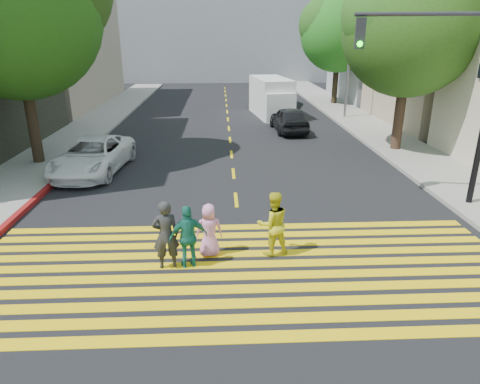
{
  "coord_description": "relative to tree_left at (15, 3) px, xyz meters",
  "views": [
    {
      "loc": [
        -0.49,
        -7.82,
        5.41
      ],
      "look_at": [
        0.0,
        3.0,
        1.4
      ],
      "focal_mm": 32.0,
      "sensor_mm": 36.0,
      "label": 1
    }
  ],
  "objects": [
    {
      "name": "ground",
      "position": [
        8.44,
        -10.77,
        -6.54
      ],
      "size": [
        120.0,
        120.0,
        0.0
      ],
      "primitive_type": "plane",
      "color": "black"
    },
    {
      "name": "sidewalk_left",
      "position": [
        -0.06,
        11.23,
        -6.47
      ],
      "size": [
        3.0,
        40.0,
        0.15
      ],
      "primitive_type": "cube",
      "color": "gray",
      "rests_on": "ground"
    },
    {
      "name": "sidewalk_right",
      "position": [
        16.94,
        4.23,
        -6.47
      ],
      "size": [
        3.0,
        60.0,
        0.15
      ],
      "primitive_type": "cube",
      "color": "gray",
      "rests_on": "ground"
    },
    {
      "name": "curb_red",
      "position": [
        1.54,
        -4.77,
        -6.46
      ],
      "size": [
        0.2,
        8.0,
        0.16
      ],
      "primitive_type": "cube",
      "color": "maroon",
      "rests_on": "ground"
    },
    {
      "name": "crosswalk",
      "position": [
        8.44,
        -9.49,
        -6.54
      ],
      "size": [
        13.4,
        5.3,
        0.01
      ],
      "color": "yellow",
      "rests_on": "ground"
    },
    {
      "name": "lane_line",
      "position": [
        8.44,
        11.73,
        -6.54
      ],
      "size": [
        0.12,
        34.4,
        0.01
      ],
      "color": "yellow",
      "rests_on": "ground"
    },
    {
      "name": "building_left_tan",
      "position": [
        -7.56,
        17.23,
        -1.54
      ],
      "size": [
        12.0,
        16.0,
        10.0
      ],
      "primitive_type": "cube",
      "color": "tan",
      "rests_on": "ground"
    },
    {
      "name": "building_right_tan",
      "position": [
        23.44,
        8.23,
        -1.54
      ],
      "size": [
        10.0,
        10.0,
        10.0
      ],
      "primitive_type": "cube",
      "color": "tan",
      "rests_on": "ground"
    },
    {
      "name": "building_right_grey",
      "position": [
        23.44,
        19.23,
        -1.54
      ],
      "size": [
        10.0,
        10.0,
        10.0
      ],
      "primitive_type": "cube",
      "color": "gray",
      "rests_on": "ground"
    },
    {
      "name": "backdrop_block",
      "position": [
        8.44,
        37.23,
        -0.54
      ],
      "size": [
        30.0,
        8.0,
        12.0
      ],
      "primitive_type": "cube",
      "color": "gray",
      "rests_on": "ground"
    },
    {
      "name": "tree_left",
      "position": [
        0.0,
        0.0,
        0.0
      ],
      "size": [
        8.43,
        8.25,
        9.7
      ],
      "rotation": [
        0.0,
        0.0,
        0.27
      ],
      "color": "black",
      "rests_on": "ground"
    },
    {
      "name": "tree_right_near",
      "position": [
        16.58,
        1.52,
        -0.57
      ],
      "size": [
        6.71,
        6.12,
        8.83
      ],
      "rotation": [
        0.0,
        0.0,
        -0.01
      ],
      "color": "black",
      "rests_on": "ground"
    },
    {
      "name": "tree_right_far",
      "position": [
        17.28,
        16.25,
        -0.7
      ],
      "size": [
        7.34,
        6.97,
        8.65
      ],
      "rotation": [
        0.0,
        0.0,
        -0.19
      ],
      "color": "black",
      "rests_on": "ground"
    },
    {
      "name": "pedestrian_man",
      "position": [
        6.58,
        -9.25,
        -5.66
      ],
      "size": [
        0.71,
        0.53,
        1.75
      ],
      "primitive_type": "imported",
      "rotation": [
        0.0,
        0.0,
        3.33
      ],
      "color": "#2C2C2C",
      "rests_on": "ground"
    },
    {
      "name": "pedestrian_woman",
      "position": [
        9.24,
        -8.69,
        -5.68
      ],
      "size": [
        0.95,
        0.81,
        1.72
      ],
      "primitive_type": "imported",
      "rotation": [
        0.0,
        0.0,
        3.35
      ],
      "color": "yellow",
      "rests_on": "ground"
    },
    {
      "name": "pedestrian_child",
      "position": [
        7.61,
        -8.67,
        -5.84
      ],
      "size": [
        0.73,
        0.52,
        1.41
      ],
      "primitive_type": "imported",
      "rotation": [
        0.0,
        0.0,
        3.25
      ],
      "color": "#EF8DC7",
      "rests_on": "ground"
    },
    {
      "name": "pedestrian_extra",
      "position": [
        7.12,
        -9.24,
        -5.74
      ],
      "size": [
        1.01,
        0.62,
        1.6
      ],
      "primitive_type": "imported",
      "rotation": [
        0.0,
        0.0,
        3.4
      ],
      "color": "#1D7965",
      "rests_on": "ground"
    },
    {
      "name": "white_sedan",
      "position": [
        2.65,
        -1.31,
        -5.83
      ],
      "size": [
        2.8,
        5.29,
        1.42
      ],
      "primitive_type": "imported",
      "rotation": [
        0.0,
        0.0,
        -0.09
      ],
      "color": "white",
      "rests_on": "ground"
    },
    {
      "name": "dark_car_near",
      "position": [
        11.95,
        6.2,
        -5.81
      ],
      "size": [
        1.96,
        4.37,
        1.46
      ],
      "primitive_type": "imported",
      "rotation": [
        0.0,
        0.0,
        3.2
      ],
      "color": "black",
      "rests_on": "ground"
    },
    {
      "name": "silver_car",
      "position": [
        11.83,
        17.58,
        -5.91
      ],
      "size": [
        2.23,
        4.52,
        1.26
      ],
      "primitive_type": "imported",
      "rotation": [
        0.0,
        0.0,
        3.25
      ],
      "color": "gray",
      "rests_on": "ground"
    },
    {
      "name": "dark_car_parked",
      "position": [
        13.26,
        16.09,
        -5.92
      ],
      "size": [
        1.68,
        3.89,
        1.24
      ],
      "primitive_type": "imported",
      "rotation": [
        0.0,
        0.0,
        -0.1
      ],
      "color": "black",
      "rests_on": "ground"
    },
    {
      "name": "white_van",
      "position": [
        11.52,
        11.32,
        -5.32
      ],
      "size": [
        2.71,
        5.69,
        2.58
      ],
      "rotation": [
        0.0,
        0.0,
        0.13
      ],
      "color": "white",
      "rests_on": "ground"
    },
    {
      "name": "traffic_signal",
      "position": [
        15.02,
        -5.51,
        -2.41
      ],
      "size": [
        4.33,
        0.91,
        6.39
      ],
      "rotation": [
        0.0,
        0.0,
        -0.16
      ],
      "color": "black",
      "rests_on": "ground"
    },
    {
      "name": "street_lamp",
      "position": [
        16.18,
        10.12,
        -1.5
      ],
      "size": [
        1.97,
        0.62,
        8.79
      ],
      "rotation": [
        0.0,
        0.0,
        -0.22
      ],
      "color": "slate",
      "rests_on": "ground"
    }
  ]
}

